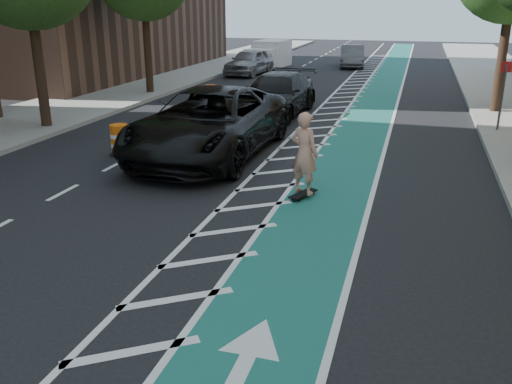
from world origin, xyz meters
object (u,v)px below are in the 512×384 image
at_px(skateboarder, 304,153).
at_px(barrel_a, 120,141).
at_px(suv_far, 276,95).
at_px(suv_near, 209,123).

distance_m(skateboarder, barrel_a, 6.45).
relative_size(skateboarder, suv_far, 0.34).
xyz_separation_m(suv_near, barrel_a, (-2.60, -0.73, -0.55)).
bearing_deg(suv_far, barrel_a, -109.17).
distance_m(suv_far, barrel_a, 7.83).
distance_m(skateboarder, suv_far, 9.90).
relative_size(skateboarder, barrel_a, 2.08).
height_order(skateboarder, barrel_a, skateboarder).
bearing_deg(barrel_a, skateboarder, -19.68).
relative_size(skateboarder, suv_near, 0.27).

